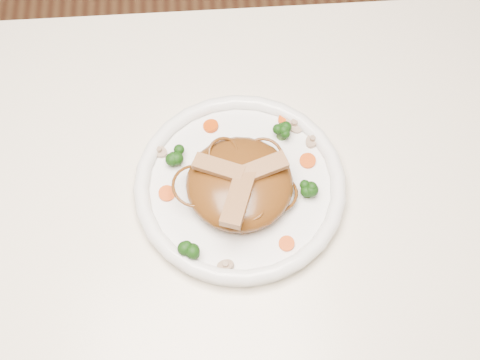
{
  "coord_description": "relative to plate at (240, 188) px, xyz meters",
  "views": [
    {
      "loc": [
        0.06,
        -0.29,
        1.5
      ],
      "look_at": [
        0.08,
        0.09,
        0.78
      ],
      "focal_mm": 49.0,
      "sensor_mm": 36.0,
      "label": 1
    }
  ],
  "objects": [
    {
      "name": "carrot_2",
      "position": [
        0.09,
        0.03,
        0.01
      ],
      "size": [
        0.02,
        0.02,
        0.0
      ],
      "primitive_type": "cylinder",
      "rotation": [
        0.0,
        0.0,
        -0.15
      ],
      "color": "#D44307",
      "rests_on": "plate"
    },
    {
      "name": "carrot_3",
      "position": [
        -0.03,
        0.09,
        0.01
      ],
      "size": [
        0.02,
        0.02,
        0.0
      ],
      "primitive_type": "cylinder",
      "rotation": [
        0.0,
        0.0,
        -0.11
      ],
      "color": "#D44307",
      "rests_on": "plate"
    },
    {
      "name": "broccoli_0",
      "position": [
        0.06,
        0.07,
        0.02
      ],
      "size": [
        0.03,
        0.03,
        0.03
      ],
      "primitive_type": null,
      "rotation": [
        0.0,
        0.0,
        0.32
      ],
      "color": "#133F0D",
      "rests_on": "plate"
    },
    {
      "name": "carrot_4",
      "position": [
        0.05,
        -0.08,
        0.01
      ],
      "size": [
        0.02,
        0.02,
        0.0
      ],
      "primitive_type": "cylinder",
      "rotation": [
        0.0,
        0.0,
        -0.34
      ],
      "color": "#D44307",
      "rests_on": "plate"
    },
    {
      "name": "plate",
      "position": [
        0.0,
        0.0,
        0.0
      ],
      "size": [
        0.29,
        0.29,
        0.02
      ],
      "primitive_type": "cylinder",
      "rotation": [
        0.0,
        0.0,
        -0.12
      ],
      "color": "white",
      "rests_on": "table"
    },
    {
      "name": "mushroom_1",
      "position": [
        0.1,
        0.06,
        0.01
      ],
      "size": [
        0.03,
        0.03,
        0.01
      ],
      "primitive_type": "cylinder",
      "rotation": [
        0.0,
        0.0,
        0.98
      ],
      "color": "tan",
      "rests_on": "plate"
    },
    {
      "name": "noodle_mound",
      "position": [
        -0.0,
        -0.01,
        0.03
      ],
      "size": [
        0.17,
        0.17,
        0.04
      ],
      "primitive_type": "ellipsoid",
      "rotation": [
        0.0,
        0.0,
        0.32
      ],
      "color": "#593011",
      "rests_on": "plate"
    },
    {
      "name": "carrot_0",
      "position": [
        0.07,
        0.09,
        0.01
      ],
      "size": [
        0.03,
        0.03,
        0.0
      ],
      "primitive_type": "cylinder",
      "rotation": [
        0.0,
        0.0,
        -0.36
      ],
      "color": "#D44307",
      "rests_on": "plate"
    },
    {
      "name": "chicken_b",
      "position": [
        -0.03,
        0.0,
        0.06
      ],
      "size": [
        0.07,
        0.04,
        0.01
      ],
      "primitive_type": "cube",
      "rotation": [
        0.0,
        0.0,
        2.72
      ],
      "color": "#AD7752",
      "rests_on": "noodle_mound"
    },
    {
      "name": "broccoli_1",
      "position": [
        -0.08,
        0.04,
        0.02
      ],
      "size": [
        0.03,
        0.03,
        0.03
      ],
      "primitive_type": null,
      "rotation": [
        0.0,
        0.0,
        0.17
      ],
      "color": "#133F0D",
      "rests_on": "plate"
    },
    {
      "name": "carrot_1",
      "position": [
        -0.09,
        -0.01,
        0.01
      ],
      "size": [
        0.03,
        0.03,
        0.0
      ],
      "primitive_type": "cylinder",
      "rotation": [
        0.0,
        0.0,
        -0.42
      ],
      "color": "#D44307",
      "rests_on": "plate"
    },
    {
      "name": "mushroom_0",
      "position": [
        -0.02,
        -0.11,
        0.01
      ],
      "size": [
        0.02,
        0.02,
        0.01
      ],
      "primitive_type": "cylinder",
      "rotation": [
        0.0,
        0.0,
        0.14
      ],
      "color": "tan",
      "rests_on": "plate"
    },
    {
      "name": "chicken_a",
      "position": [
        0.02,
        -0.0,
        0.06
      ],
      "size": [
        0.07,
        0.04,
        0.01
      ],
      "primitive_type": "cube",
      "rotation": [
        0.0,
        0.0,
        0.33
      ],
      "color": "#AD7752",
      "rests_on": "noodle_mound"
    },
    {
      "name": "mushroom_2",
      "position": [
        -0.1,
        0.05,
        0.01
      ],
      "size": [
        0.03,
        0.03,
        0.01
      ],
      "primitive_type": "cylinder",
      "rotation": [
        0.0,
        0.0,
        -0.54
      ],
      "color": "tan",
      "rests_on": "plate"
    },
    {
      "name": "chicken_c",
      "position": [
        -0.0,
        -0.04,
        0.06
      ],
      "size": [
        0.05,
        0.08,
        0.01
      ],
      "primitive_type": "cube",
      "rotation": [
        0.0,
        0.0,
        4.38
      ],
      "color": "#AD7752",
      "rests_on": "noodle_mound"
    },
    {
      "name": "broccoli_3",
      "position": [
        0.08,
        -0.02,
        0.02
      ],
      "size": [
        0.03,
        0.03,
        0.03
      ],
      "primitive_type": null,
      "rotation": [
        0.0,
        0.0,
        0.19
      ],
      "color": "#133F0D",
      "rests_on": "plate"
    },
    {
      "name": "table",
      "position": [
        -0.08,
        -0.09,
        -0.11
      ],
      "size": [
        1.2,
        0.8,
        0.75
      ],
      "color": "white",
      "rests_on": "ground"
    },
    {
      "name": "broccoli_2",
      "position": [
        -0.07,
        -0.09,
        0.02
      ],
      "size": [
        0.03,
        0.03,
        0.03
      ],
      "primitive_type": null,
      "rotation": [
        0.0,
        0.0,
        -0.31
      ],
      "color": "#133F0D",
      "rests_on": "plate"
    },
    {
      "name": "mushroom_3",
      "position": [
        0.08,
        0.08,
        0.01
      ],
      "size": [
        0.04,
        0.04,
        0.01
      ],
      "primitive_type": "cylinder",
      "rotation": [
        0.0,
        0.0,
        2.1
      ],
      "color": "tan",
      "rests_on": "plate"
    }
  ]
}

